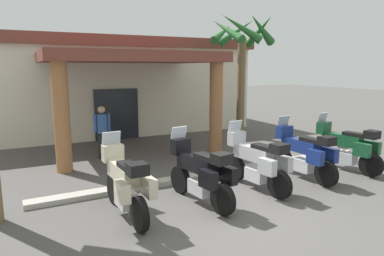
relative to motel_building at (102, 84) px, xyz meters
The scene contains 10 objects.
ground_plane 10.98m from the motel_building, 90.41° to the right, with size 80.00×80.00×0.00m, color #514F4C.
motel_building is the anchor object (origin of this frame).
motorcycle_cream 10.36m from the motel_building, 101.76° to the right, with size 0.71×2.21×1.61m.
motorcycle_black 10.27m from the motel_building, 92.43° to the right, with size 0.79×2.21×1.61m.
motorcycle_silver 10.21m from the motel_building, 83.02° to the right, with size 0.73×2.21×1.61m.
motorcycle_blue 10.47m from the motel_building, 73.83° to the right, with size 0.70×2.21×1.61m.
motorcycle_green 11.06m from the motel_building, 65.50° to the right, with size 0.78×2.21×1.61m.
pedestrian 5.62m from the motel_building, 104.47° to the right, with size 0.53×0.32×1.74m.
palm_tree_near_portico 6.73m from the motel_building, 44.34° to the right, with size 2.50×2.75×5.15m.
curb_strip 8.94m from the motel_building, 81.88° to the right, with size 10.29×0.36×0.12m, color #ADA89E.
Camera 1 is at (-3.95, -5.70, 2.97)m, focal length 32.36 mm.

